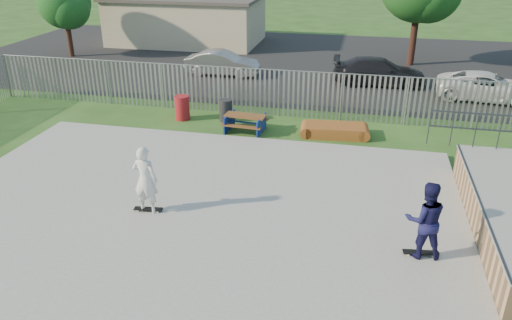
% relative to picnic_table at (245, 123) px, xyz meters
% --- Properties ---
extents(ground, '(120.00, 120.00, 0.00)m').
position_rel_picnic_table_xyz_m(ground, '(-0.03, -6.94, -0.34)').
color(ground, '#2A501B').
rests_on(ground, ground).
extents(concrete_slab, '(15.00, 12.00, 0.15)m').
position_rel_picnic_table_xyz_m(concrete_slab, '(-0.03, -6.94, -0.27)').
color(concrete_slab, '#989893').
rests_on(concrete_slab, ground).
extents(fence, '(26.04, 16.02, 2.00)m').
position_rel_picnic_table_xyz_m(fence, '(0.97, -2.35, 0.66)').
color(fence, gray).
rests_on(fence, ground).
extents(picnic_table, '(1.69, 1.43, 0.67)m').
position_rel_picnic_table_xyz_m(picnic_table, '(0.00, 0.00, 0.00)').
color(picnic_table, brown).
rests_on(picnic_table, ground).
extents(funbox, '(2.27, 1.28, 0.44)m').
position_rel_picnic_table_xyz_m(funbox, '(3.49, 0.26, -0.13)').
color(funbox, brown).
rests_on(funbox, ground).
extents(trash_bin_red, '(0.61, 0.61, 1.01)m').
position_rel_picnic_table_xyz_m(trash_bin_red, '(-2.90, 0.79, 0.16)').
color(trash_bin_red, maroon).
rests_on(trash_bin_red, ground).
extents(trash_bin_grey, '(0.55, 0.55, 0.91)m').
position_rel_picnic_table_xyz_m(trash_bin_grey, '(-1.07, 1.00, 0.11)').
color(trash_bin_grey, black).
rests_on(trash_bin_grey, ground).
extents(parking_lot, '(40.00, 18.00, 0.02)m').
position_rel_picnic_table_xyz_m(parking_lot, '(-0.03, 12.06, -0.33)').
color(parking_lot, black).
rests_on(parking_lot, ground).
extents(car_silver, '(3.99, 1.43, 1.31)m').
position_rel_picnic_table_xyz_m(car_silver, '(-3.18, 7.95, 0.33)').
color(car_silver, '#A0A1A5').
rests_on(car_silver, parking_lot).
extents(car_dark, '(4.75, 2.09, 1.36)m').
position_rel_picnic_table_xyz_m(car_dark, '(5.16, 7.86, 0.35)').
color(car_dark, black).
rests_on(car_dark, parking_lot).
extents(car_white, '(4.78, 2.66, 1.26)m').
position_rel_picnic_table_xyz_m(car_white, '(10.07, 6.29, 0.31)').
color(car_white, white).
rests_on(car_white, parking_lot).
extents(building, '(10.40, 6.40, 3.20)m').
position_rel_picnic_table_xyz_m(building, '(-8.03, 16.06, 1.27)').
color(building, beige).
rests_on(building, ground).
extents(tree_left, '(3.18, 3.18, 4.91)m').
position_rel_picnic_table_xyz_m(tree_left, '(-13.74, 10.30, 2.96)').
color(tree_left, '#402419').
rests_on(tree_left, ground).
extents(skateboard_a, '(0.82, 0.30, 0.08)m').
position_rel_picnic_table_xyz_m(skateboard_a, '(6.07, -7.39, -0.15)').
color(skateboard_a, black).
rests_on(skateboard_a, concrete_slab).
extents(skateboard_b, '(0.82, 0.29, 0.08)m').
position_rel_picnic_table_xyz_m(skateboard_b, '(-1.12, -6.86, -0.15)').
color(skateboard_b, black).
rests_on(skateboard_b, concrete_slab).
extents(skater_navy, '(1.03, 0.85, 1.93)m').
position_rel_picnic_table_xyz_m(skater_navy, '(6.07, -7.39, 0.77)').
color(skater_navy, '#151544').
rests_on(skater_navy, concrete_slab).
extents(skater_white, '(0.73, 0.50, 1.93)m').
position_rel_picnic_table_xyz_m(skater_white, '(-1.12, -6.86, 0.77)').
color(skater_white, white).
rests_on(skater_white, concrete_slab).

